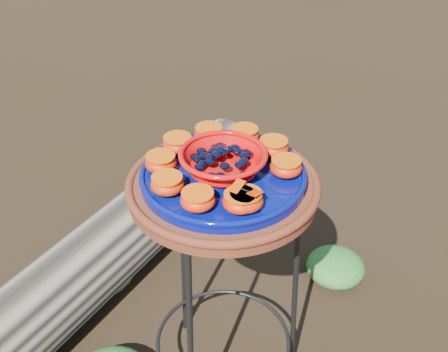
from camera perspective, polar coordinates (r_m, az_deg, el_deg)
plant_stand at (r=1.62m, az=-0.08°, el=-11.83°), size 0.44×0.44×0.70m
terracotta_saucer at (r=1.38m, az=-0.09°, el=-1.20°), size 0.47×0.47×0.04m
cobalt_plate at (r=1.36m, az=-0.10°, el=-0.10°), size 0.40×0.40×0.03m
red_bowl at (r=1.34m, az=-0.10°, el=1.35°), size 0.20×0.20×0.06m
glass_gems at (r=1.31m, az=-0.10°, el=2.85°), size 0.16×0.16×0.03m
orange_half_0 at (r=1.22m, az=2.23°, el=-2.52°), size 0.08×0.08×0.04m
orange_half_1 at (r=1.34m, az=6.31°, el=0.89°), size 0.08×0.08×0.04m
orange_half_2 at (r=1.41m, az=5.05°, el=2.91°), size 0.08×0.08×0.04m
orange_half_3 at (r=1.46m, az=2.09°, el=4.14°), size 0.08×0.08×0.04m
orange_half_4 at (r=1.46m, az=-1.55°, el=4.26°), size 0.08×0.08×0.04m
orange_half_5 at (r=1.42m, az=-4.74°, el=3.24°), size 0.08×0.08×0.04m
orange_half_6 at (r=1.36m, az=-6.43°, el=1.34°), size 0.08×0.08×0.04m
orange_half_7 at (r=1.28m, az=-5.78°, el=-0.86°), size 0.08×0.08×0.04m
orange_half_8 at (r=1.23m, az=-2.69°, el=-2.47°), size 0.08×0.08×0.04m
orange_half_9 at (r=1.22m, az=1.64°, el=-2.63°), size 0.08×0.08×0.04m
butterfly at (r=1.21m, az=2.26°, el=-1.44°), size 0.10×0.08×0.01m
driftwood_log at (r=2.19m, az=-9.38°, el=-5.36°), size 1.49×0.91×0.27m
foliage_right at (r=2.17m, az=11.28°, el=-8.96°), size 0.22×0.22×0.11m
foliage_back at (r=2.15m, az=-13.37°, el=-8.62°), size 0.34×0.34×0.17m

